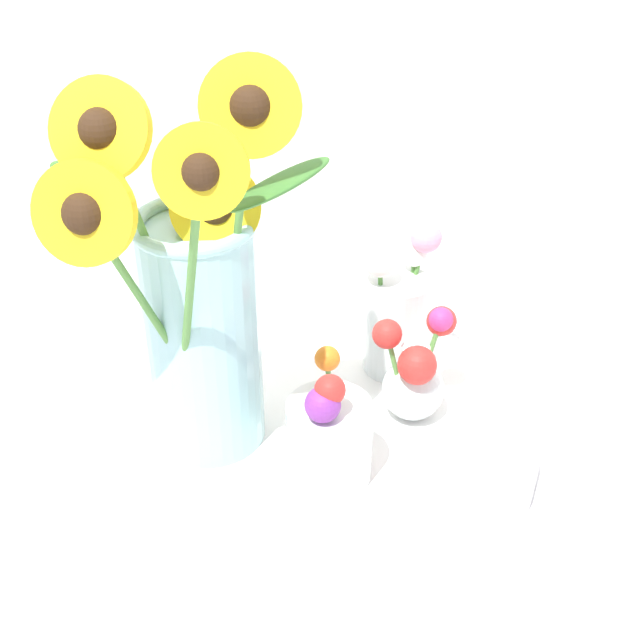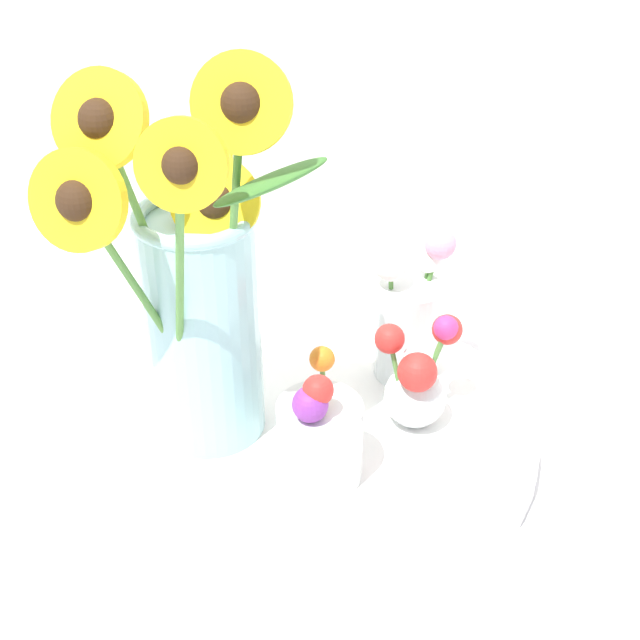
{
  "view_description": "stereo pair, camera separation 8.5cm",
  "coord_description": "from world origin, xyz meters",
  "views": [
    {
      "loc": [
        0.07,
        -0.63,
        0.62
      ],
      "look_at": [
        0.02,
        0.07,
        0.15
      ],
      "focal_mm": 50.0,
      "sensor_mm": 36.0,
      "label": 1
    },
    {
      "loc": [
        0.15,
        -0.62,
        0.62
      ],
      "look_at": [
        0.02,
        0.07,
        0.15
      ],
      "focal_mm": 50.0,
      "sensor_mm": 36.0,
      "label": 2
    }
  ],
  "objects": [
    {
      "name": "ground_plane",
      "position": [
        0.0,
        0.0,
        0.0
      ],
      "size": [
        6.0,
        6.0,
        0.0
      ],
      "primitive_type": "plane",
      "color": "silver"
    },
    {
      "name": "serving_tray",
      "position": [
        0.02,
        0.07,
        0.01
      ],
      "size": [
        0.45,
        0.45,
        0.02
      ],
      "color": "white",
      "rests_on": "ground_plane"
    },
    {
      "name": "mason_jar_sunflowers",
      "position": [
        -0.09,
        0.04,
        0.18
      ],
      "size": [
        0.26,
        0.19,
        0.41
      ],
      "color": "#9ED1D6",
      "rests_on": "serving_tray"
    },
    {
      "name": "vase_small_center",
      "position": [
        0.03,
        0.0,
        0.07
      ],
      "size": [
        0.08,
        0.08,
        0.13
      ],
      "color": "white",
      "rests_on": "serving_tray"
    },
    {
      "name": "vase_bulb_right",
      "position": [
        0.11,
        0.1,
        0.08
      ],
      "size": [
        0.09,
        0.08,
        0.12
      ],
      "color": "white",
      "rests_on": "serving_tray"
    },
    {
      "name": "vase_small_back",
      "position": [
        0.09,
        0.18,
        0.1
      ],
      "size": [
        0.08,
        0.07,
        0.17
      ],
      "color": "white",
      "rests_on": "serving_tray"
    }
  ]
}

